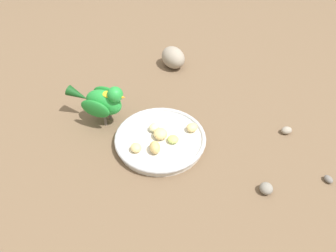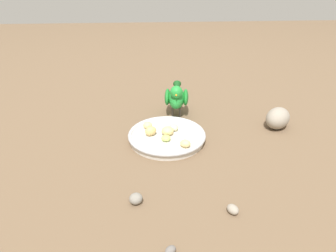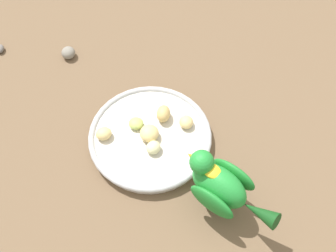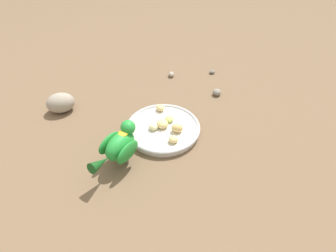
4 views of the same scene
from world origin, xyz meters
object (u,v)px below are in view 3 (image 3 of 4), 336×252
(feeding_bowl, at_px, (150,138))
(apple_piece_1, at_px, (136,123))
(apple_piece_3, at_px, (149,133))
(pebble_0, at_px, (68,53))
(pebble_1, at_px, (2,48))
(apple_piece_5, at_px, (163,114))
(apple_piece_2, at_px, (153,147))
(parrot, at_px, (221,186))
(apple_piece_0, at_px, (186,122))
(apple_piece_4, at_px, (104,134))

(feeding_bowl, relative_size, apple_piece_1, 8.28)
(apple_piece_3, xyz_separation_m, pebble_0, (0.09, 0.26, -0.02))
(pebble_1, bearing_deg, feeding_bowl, -93.35)
(apple_piece_3, relative_size, apple_piece_5, 1.02)
(apple_piece_2, distance_m, parrot, 0.15)
(apple_piece_3, relative_size, pebble_1, 1.56)
(apple_piece_0, distance_m, apple_piece_2, 0.08)
(apple_piece_5, distance_m, pebble_0, 0.27)
(apple_piece_2, relative_size, apple_piece_5, 0.79)
(apple_piece_4, distance_m, pebble_1, 0.34)
(pebble_0, bearing_deg, pebble_1, 114.36)
(apple_piece_3, bearing_deg, apple_piece_1, 78.70)
(apple_piece_4, distance_m, pebble_0, 0.23)
(apple_piece_3, bearing_deg, pebble_1, 86.37)
(apple_piece_0, distance_m, apple_piece_5, 0.05)
(apple_piece_3, bearing_deg, apple_piece_4, 121.88)
(pebble_1, bearing_deg, apple_piece_1, -92.90)
(feeding_bowl, height_order, pebble_1, feeding_bowl)
(pebble_0, distance_m, pebble_1, 0.15)
(apple_piece_0, bearing_deg, apple_piece_2, 164.11)
(apple_piece_4, distance_m, parrot, 0.24)
(apple_piece_1, relative_size, parrot, 0.16)
(apple_piece_4, relative_size, pebble_0, 0.99)
(apple_piece_2, relative_size, apple_piece_4, 0.93)
(feeding_bowl, bearing_deg, pebble_0, 72.16)
(feeding_bowl, relative_size, apple_piece_3, 6.47)
(apple_piece_1, bearing_deg, pebble_1, 87.10)
(feeding_bowl, height_order, apple_piece_2, apple_piece_2)
(feeding_bowl, xyz_separation_m, apple_piece_3, (-0.00, -0.00, 0.02))
(apple_piece_1, distance_m, parrot, 0.21)
(apple_piece_0, bearing_deg, apple_piece_4, 131.59)
(pebble_0, bearing_deg, parrot, -106.57)
(apple_piece_1, distance_m, apple_piece_5, 0.05)
(apple_piece_1, height_order, pebble_0, apple_piece_1)
(parrot, bearing_deg, feeding_bowl, -7.99)
(apple_piece_4, bearing_deg, parrot, -89.27)
(parrot, bearing_deg, apple_piece_2, -1.77)
(apple_piece_3, relative_size, apple_piece_4, 1.20)
(pebble_0, bearing_deg, apple_piece_1, -109.21)
(apple_piece_3, xyz_separation_m, parrot, (-0.04, -0.17, 0.04))
(apple_piece_4, height_order, pebble_1, apple_piece_4)
(apple_piece_1, height_order, apple_piece_4, apple_piece_4)
(apple_piece_0, xyz_separation_m, apple_piece_4, (-0.10, 0.12, 0.00))
(feeding_bowl, xyz_separation_m, parrot, (-0.04, -0.17, 0.06))
(feeding_bowl, relative_size, apple_piece_4, 7.78)
(feeding_bowl, height_order, pebble_0, same)
(apple_piece_4, relative_size, parrot, 0.17)
(apple_piece_4, distance_m, apple_piece_5, 0.12)
(apple_piece_3, relative_size, pebble_0, 1.19)
(apple_piece_1, xyz_separation_m, parrot, (-0.05, -0.20, 0.04))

